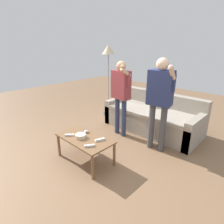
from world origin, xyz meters
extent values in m
plane|color=brown|center=(0.00, 0.00, 0.00)|extent=(12.00, 12.00, 0.00)
cube|color=#9E9384|center=(0.20, 1.59, 0.22)|extent=(2.08, 0.92, 0.43)
cube|color=#AA9F8F|center=(0.20, 1.52, 0.46)|extent=(1.80, 0.80, 0.06)
cube|color=#9E9384|center=(0.20, 1.96, 0.62)|extent=(2.08, 0.18, 0.37)
cube|color=#9E9384|center=(-0.77, 1.59, 0.29)|extent=(0.14, 0.92, 0.57)
cube|color=#9E9384|center=(1.17, 1.59, 0.29)|extent=(0.14, 0.92, 0.57)
cube|color=brown|center=(0.05, -0.19, 0.41)|extent=(0.95, 0.51, 0.03)
cylinder|color=brown|center=(-0.39, -0.41, 0.20)|extent=(0.04, 0.04, 0.40)
cylinder|color=brown|center=(0.49, -0.41, 0.20)|extent=(0.04, 0.04, 0.40)
cylinder|color=brown|center=(-0.39, 0.03, 0.20)|extent=(0.04, 0.04, 0.40)
cylinder|color=brown|center=(0.49, 0.03, 0.20)|extent=(0.04, 0.04, 0.40)
cylinder|color=beige|center=(0.01, -0.24, 0.46)|extent=(0.17, 0.17, 0.06)
ellipsoid|color=white|center=(-0.07, -0.06, 0.45)|extent=(0.06, 0.09, 0.05)
cylinder|color=#4C4C51|center=(-0.07, -0.05, 0.48)|extent=(0.02, 0.02, 0.01)
cylinder|color=#2D2D33|center=(-1.23, 1.66, 0.01)|extent=(0.28, 0.28, 0.02)
cylinder|color=gray|center=(-1.23, 1.66, 0.81)|extent=(0.03, 0.03, 1.58)
cone|color=#C1AD89|center=(-1.23, 1.66, 1.71)|extent=(0.32, 0.32, 0.22)
cylinder|color=#2D3856|center=(-0.27, 0.95, 0.40)|extent=(0.10, 0.10, 0.80)
cylinder|color=#2D3856|center=(-0.07, 0.93, 0.40)|extent=(0.10, 0.10, 0.80)
cube|color=brown|center=(-0.17, 0.94, 1.08)|extent=(0.40, 0.24, 0.55)
sphere|color=tan|center=(-0.17, 0.94, 1.44)|extent=(0.19, 0.19, 0.19)
cylinder|color=tan|center=(-0.36, 0.96, 1.06)|extent=(0.07, 0.07, 0.52)
cylinder|color=brown|center=(0.02, 0.92, 1.19)|extent=(0.07, 0.07, 0.26)
cylinder|color=tan|center=(0.01, 0.85, 1.35)|extent=(0.09, 0.26, 0.20)
sphere|color=tan|center=(0.00, 0.78, 1.46)|extent=(0.08, 0.08, 0.08)
cylinder|color=#47474C|center=(0.59, 0.92, 0.43)|extent=(0.11, 0.11, 0.86)
cylinder|color=#47474C|center=(0.80, 0.95, 0.43)|extent=(0.11, 0.11, 0.86)
cube|color=navy|center=(0.70, 0.94, 1.15)|extent=(0.43, 0.27, 0.59)
sphere|color=beige|center=(0.70, 0.94, 1.54)|extent=(0.20, 0.20, 0.20)
cylinder|color=beige|center=(0.50, 0.91, 1.13)|extent=(0.08, 0.08, 0.56)
cylinder|color=navy|center=(0.90, 0.97, 1.27)|extent=(0.08, 0.08, 0.28)
cylinder|color=beige|center=(0.91, 0.87, 1.42)|extent=(0.10, 0.25, 0.24)
sphere|color=beige|center=(0.93, 0.77, 1.52)|extent=(0.08, 0.08, 0.08)
cube|color=white|center=(0.30, -0.09, 0.44)|extent=(0.09, 0.16, 0.03)
cylinder|color=silver|center=(0.31, -0.06, 0.46)|extent=(0.01, 0.01, 0.00)
cube|color=silver|center=(0.29, -0.13, 0.46)|extent=(0.02, 0.02, 0.00)
cube|color=white|center=(-0.17, -0.32, 0.44)|extent=(0.13, 0.13, 0.03)
cylinder|color=silver|center=(-0.15, -0.30, 0.46)|extent=(0.01, 0.01, 0.00)
cube|color=silver|center=(-0.21, -0.36, 0.46)|extent=(0.02, 0.02, 0.00)
cube|color=white|center=(0.32, -0.32, 0.44)|extent=(0.12, 0.15, 0.03)
cylinder|color=silver|center=(0.34, -0.30, 0.46)|extent=(0.01, 0.01, 0.00)
cube|color=silver|center=(0.30, -0.36, 0.46)|extent=(0.02, 0.02, 0.00)
camera|label=1|loc=(2.22, -1.83, 1.85)|focal=30.07mm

